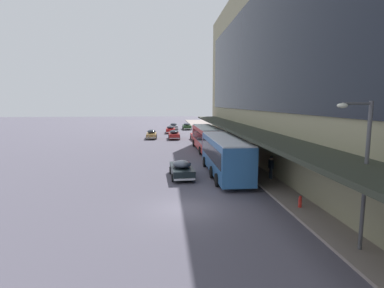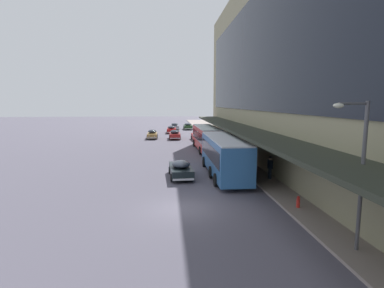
# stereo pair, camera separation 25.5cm
# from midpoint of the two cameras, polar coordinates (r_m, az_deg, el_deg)

# --- Properties ---
(ground) EXTENTS (240.00, 240.00, 0.00)m
(ground) POSITION_cam_midpoint_polar(r_m,az_deg,el_deg) (18.24, -1.92, -12.28)
(ground) COLOR #534F5D
(sidewalk_kerb) EXTENTS (10.00, 180.00, 0.15)m
(sidewalk_kerb) POSITION_cam_midpoint_polar(r_m,az_deg,el_deg) (21.75, 28.89, -9.72)
(sidewalk_kerb) COLOR gray
(sidewalk_kerb) RESTS_ON ground
(building_facade) EXTENTS (9.20, 80.00, 20.45)m
(building_facade) POSITION_cam_midpoint_polar(r_m,az_deg,el_deg) (21.18, 30.68, 17.45)
(building_facade) COLOR gray
(building_facade) RESTS_ON ground
(transit_bus_kerbside_front) EXTENTS (2.95, 10.40, 3.14)m
(transit_bus_kerbside_front) POSITION_cam_midpoint_polar(r_m,az_deg,el_deg) (39.60, 2.56, 1.39)
(transit_bus_kerbside_front) COLOR #AD2A2A
(transit_bus_kerbside_front) RESTS_ON ground
(transit_bus_kerbside_rear) EXTENTS (2.77, 10.87, 3.33)m
(transit_bus_kerbside_rear) POSITION_cam_midpoint_polar(r_m,az_deg,el_deg) (25.97, 5.96, -1.87)
(transit_bus_kerbside_rear) COLOR #2E63A1
(transit_bus_kerbside_rear) RESTS_ON ground
(sedan_oncoming_rear) EXTENTS (2.05, 4.66, 1.45)m
(sedan_oncoming_rear) POSITION_cam_midpoint_polar(r_m,az_deg,el_deg) (25.40, -2.26, -4.77)
(sedan_oncoming_rear) COLOR black
(sedan_oncoming_rear) RESTS_ON ground
(sedan_second_mid) EXTENTS (1.87, 4.37, 1.57)m
(sedan_second_mid) POSITION_cam_midpoint_polar(r_m,az_deg,el_deg) (53.15, -7.86, 1.86)
(sedan_second_mid) COLOR #A0773B
(sedan_second_mid) RESTS_ON ground
(sedan_trailing_near) EXTENTS (2.04, 4.88, 1.54)m
(sedan_trailing_near) POSITION_cam_midpoint_polar(r_m,az_deg,el_deg) (70.45, -3.65, 3.38)
(sedan_trailing_near) COLOR gray
(sedan_trailing_near) RESTS_ON ground
(sedan_lead_mid) EXTENTS (1.97, 4.49, 1.57)m
(sedan_lead_mid) POSITION_cam_midpoint_polar(r_m,az_deg,el_deg) (52.16, -3.58, 1.81)
(sedan_lead_mid) COLOR #A42221
(sedan_lead_mid) RESTS_ON ground
(sedan_oncoming_front) EXTENTS (2.09, 4.34, 1.60)m
(sedan_oncoming_front) POSITION_cam_midpoint_polar(r_m,az_deg,el_deg) (50.69, 0.83, 1.66)
(sedan_oncoming_front) COLOR #B21A1C
(sedan_oncoming_front) RESTS_ON ground
(sedan_second_near) EXTENTS (2.00, 4.90, 1.51)m
(sedan_second_near) POSITION_cam_midpoint_polar(r_m,az_deg,el_deg) (70.63, -1.10, 3.40)
(sedan_second_near) COLOR #1C371C
(sedan_second_near) RESTS_ON ground
(sedan_lead_near) EXTENTS (1.99, 4.60, 1.50)m
(sedan_lead_near) POSITION_cam_midpoint_polar(r_m,az_deg,el_deg) (62.41, -4.23, 2.78)
(sedan_lead_near) COLOR #AD1515
(sedan_lead_near) RESTS_ON ground
(pedestrian_at_kerb) EXTENTS (0.35, 0.60, 1.86)m
(pedestrian_at_kerb) POSITION_cam_midpoint_polar(r_m,az_deg,el_deg) (25.07, 14.53, -4.12)
(pedestrian_at_kerb) COLOR black
(pedestrian_at_kerb) RESTS_ON sidewalk_kerb
(street_lamp) EXTENTS (1.50, 0.28, 6.21)m
(street_lamp) POSITION_cam_midpoint_polar(r_m,az_deg,el_deg) (13.92, 29.20, -3.40)
(street_lamp) COLOR #4C4C51
(street_lamp) RESTS_ON sidewalk_kerb
(fire_hydrant) EXTENTS (0.20, 0.40, 0.70)m
(fire_hydrant) POSITION_cam_midpoint_polar(r_m,az_deg,el_deg) (19.05, 19.53, -10.29)
(fire_hydrant) COLOR red
(fire_hydrant) RESTS_ON sidewalk_kerb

